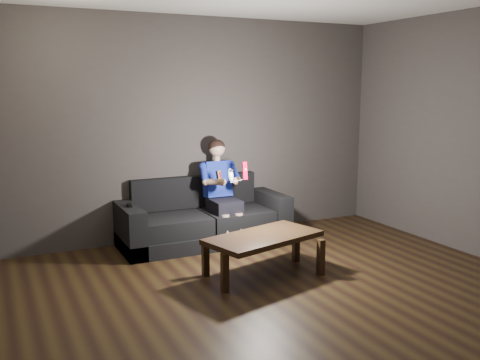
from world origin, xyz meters
TOP-DOWN VIEW (x-y plane):
  - floor at (0.00, 0.00)m, footprint 5.00×5.00m
  - back_wall at (0.00, 2.50)m, footprint 5.00×0.04m
  - sofa at (-0.05, 2.18)m, footprint 2.01×0.87m
  - child at (0.18, 2.14)m, footprint 0.49×0.60m
  - wii_remote_red at (0.27, 1.68)m, footprint 0.06×0.08m
  - nunchuk_white at (0.10, 1.68)m, footprint 0.08×0.10m
  - wii_remote_black at (-0.95, 2.11)m, footprint 0.05×0.15m
  - coffee_table at (0.06, 0.83)m, footprint 1.26×0.86m

SIDE VIEW (x-z plane):
  - floor at x=0.00m, z-range 0.00..0.00m
  - sofa at x=-0.05m, z-range -0.13..0.64m
  - coffee_table at x=0.06m, z-range 0.15..0.57m
  - wii_remote_black at x=-0.95m, z-range 0.55..0.58m
  - child at x=0.18m, z-range 0.11..1.30m
  - nunchuk_white at x=0.10m, z-range 0.81..0.97m
  - wii_remote_red at x=0.27m, z-range 0.82..1.03m
  - back_wall at x=0.00m, z-range 0.00..2.70m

